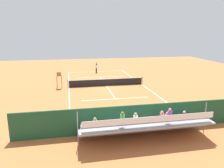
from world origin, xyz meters
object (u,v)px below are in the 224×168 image
(tennis_racket, at_px, (92,72))
(tennis_ball_near, at_px, (103,75))
(umpire_chair, at_px, (59,78))
(tennis_net, at_px, (106,82))
(bleacher_stand, at_px, (144,126))
(tennis_player, at_px, (96,67))
(courtside_bench, at_px, (166,117))
(equipment_bag, at_px, (140,124))

(tennis_racket, distance_m, tennis_ball_near, 3.78)
(tennis_ball_near, bearing_deg, umpire_chair, 46.07)
(tennis_ball_near, bearing_deg, tennis_net, 84.21)
(tennis_net, bearing_deg, bleacher_stand, 90.12)
(tennis_net, height_order, umpire_chair, umpire_chair)
(umpire_chair, xyz_separation_m, tennis_player, (-6.09, -9.96, -0.30))
(tennis_ball_near, bearing_deg, tennis_player, -73.16)
(courtside_bench, distance_m, tennis_racket, 24.10)
(bleacher_stand, bearing_deg, tennis_ball_near, -91.76)
(tennis_racket, bearing_deg, equipment_bag, 92.94)
(umpire_chair, relative_size, tennis_racket, 3.65)
(tennis_net, distance_m, tennis_player, 9.94)
(umpire_chair, height_order, equipment_bag, umpire_chair)
(bleacher_stand, xyz_separation_m, tennis_player, (0.15, -25.27, 0.08))
(tennis_net, xyz_separation_m, umpire_chair, (6.20, 0.04, 0.81))
(bleacher_stand, relative_size, equipment_bag, 10.07)
(tennis_player, height_order, tennis_racket, tennis_player)
(tennis_net, xyz_separation_m, tennis_player, (0.11, -9.93, 0.51))
(tennis_racket, bearing_deg, tennis_player, 138.98)
(tennis_player, relative_size, tennis_ball_near, 29.18)
(tennis_player, bearing_deg, tennis_ball_near, 106.84)
(umpire_chair, relative_size, tennis_player, 1.11)
(bleacher_stand, relative_size, umpire_chair, 4.23)
(tennis_net, height_order, courtside_bench, tennis_net)
(tennis_net, bearing_deg, tennis_player, -89.34)
(tennis_net, bearing_deg, umpire_chair, 0.34)
(tennis_racket, bearing_deg, umpire_chair, 63.31)
(courtside_bench, bearing_deg, tennis_player, -83.46)
(courtside_bench, height_order, tennis_racket, courtside_bench)
(umpire_chair, height_order, courtside_bench, umpire_chair)
(tennis_player, distance_m, tennis_racket, 1.41)
(courtside_bench, height_order, equipment_bag, courtside_bench)
(courtside_bench, bearing_deg, tennis_racket, -81.87)
(tennis_net, distance_m, equipment_bag, 13.41)
(umpire_chair, bearing_deg, courtside_bench, 123.46)
(tennis_net, distance_m, courtside_bench, 13.51)
(courtside_bench, relative_size, tennis_player, 0.93)
(equipment_bag, bearing_deg, courtside_bench, -176.62)
(umpire_chair, distance_m, tennis_ball_near, 10.06)
(tennis_net, relative_size, tennis_racket, 17.59)
(courtside_bench, xyz_separation_m, tennis_ball_near, (1.82, -20.42, -0.53))
(tennis_net, relative_size, courtside_bench, 5.72)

